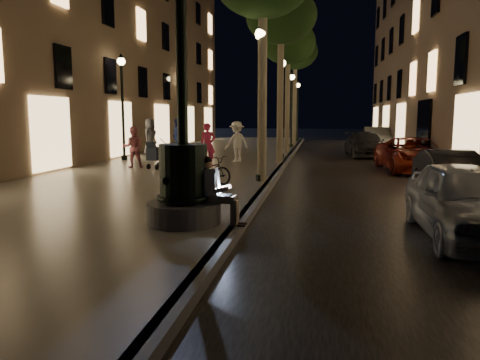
% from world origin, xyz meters
% --- Properties ---
extents(ground, '(120.00, 120.00, 0.00)m').
position_xyz_m(ground, '(0.00, 15.00, 0.00)').
color(ground, black).
rests_on(ground, ground).
extents(cobble_lane, '(6.00, 45.00, 0.02)m').
position_xyz_m(cobble_lane, '(3.00, 15.00, 0.01)').
color(cobble_lane, black).
rests_on(cobble_lane, ground).
extents(promenade, '(8.00, 45.00, 0.20)m').
position_xyz_m(promenade, '(-4.00, 15.00, 0.10)').
color(promenade, slate).
rests_on(promenade, ground).
extents(curb_strip, '(0.25, 45.00, 0.20)m').
position_xyz_m(curb_strip, '(0.00, 15.00, 0.10)').
color(curb_strip, '#59595B').
rests_on(curb_strip, ground).
extents(building_left, '(8.00, 36.00, 15.00)m').
position_xyz_m(building_left, '(-12.00, 18.00, 7.50)').
color(building_left, brown).
rests_on(building_left, ground).
extents(fountain_lamppost, '(1.40, 1.40, 5.21)m').
position_xyz_m(fountain_lamppost, '(-1.00, 2.00, 1.21)').
color(fountain_lamppost, '#59595B').
rests_on(fountain_lamppost, promenade).
extents(seated_man_laptop, '(0.91, 0.31, 1.28)m').
position_xyz_m(seated_man_laptop, '(-0.39, 2.00, 0.88)').
color(seated_man_laptop, gray).
rests_on(seated_man_laptop, promenade).
extents(tree_second, '(3.00, 3.00, 7.40)m').
position_xyz_m(tree_second, '(-0.20, 14.00, 6.33)').
color(tree_second, '#6B604C').
rests_on(tree_second, promenade).
extents(tree_third, '(3.00, 3.00, 7.20)m').
position_xyz_m(tree_third, '(-0.30, 20.00, 6.14)').
color(tree_third, '#6B604C').
rests_on(tree_third, promenade).
extents(tree_far, '(3.00, 3.00, 7.50)m').
position_xyz_m(tree_far, '(-0.22, 26.00, 6.43)').
color(tree_far, '#6B604C').
rests_on(tree_far, promenade).
extents(lamp_curb_a, '(0.36, 0.36, 4.81)m').
position_xyz_m(lamp_curb_a, '(-0.30, 8.00, 3.24)').
color(lamp_curb_a, black).
rests_on(lamp_curb_a, promenade).
extents(lamp_curb_b, '(0.36, 0.36, 4.81)m').
position_xyz_m(lamp_curb_b, '(-0.30, 16.00, 3.24)').
color(lamp_curb_b, black).
rests_on(lamp_curb_b, promenade).
extents(lamp_curb_c, '(0.36, 0.36, 4.81)m').
position_xyz_m(lamp_curb_c, '(-0.30, 24.00, 3.24)').
color(lamp_curb_c, black).
rests_on(lamp_curb_c, promenade).
extents(lamp_curb_d, '(0.36, 0.36, 4.81)m').
position_xyz_m(lamp_curb_d, '(-0.30, 32.00, 3.24)').
color(lamp_curb_d, black).
rests_on(lamp_curb_d, promenade).
extents(lamp_left_b, '(0.36, 0.36, 4.81)m').
position_xyz_m(lamp_left_b, '(-7.40, 14.00, 3.24)').
color(lamp_left_b, black).
rests_on(lamp_left_b, promenade).
extents(lamp_left_c, '(0.36, 0.36, 4.81)m').
position_xyz_m(lamp_left_c, '(-7.40, 24.00, 3.24)').
color(lamp_left_c, black).
rests_on(lamp_left_c, promenade).
extents(stroller, '(0.69, 1.15, 1.16)m').
position_xyz_m(stroller, '(-4.61, 10.67, 0.78)').
color(stroller, black).
rests_on(stroller, promenade).
extents(car_front, '(1.66, 4.11, 1.40)m').
position_xyz_m(car_front, '(4.16, 2.50, 0.70)').
color(car_front, '#A7AAAE').
rests_on(car_front, ground).
extents(car_second, '(1.46, 3.84, 1.25)m').
position_xyz_m(car_second, '(5.20, 7.57, 0.62)').
color(car_second, black).
rests_on(car_second, ground).
extents(car_third, '(2.64, 5.07, 1.36)m').
position_xyz_m(car_third, '(5.20, 13.10, 0.68)').
color(car_third, maroon).
rests_on(car_third, ground).
extents(car_rear, '(2.20, 4.73, 1.34)m').
position_xyz_m(car_rear, '(4.00, 20.12, 0.67)').
color(car_rear, '#303135').
rests_on(car_rear, ground).
extents(car_fifth, '(1.80, 4.60, 1.49)m').
position_xyz_m(car_fifth, '(5.20, 25.28, 0.75)').
color(car_fifth, '#9A9A95').
rests_on(car_fifth, ground).
extents(pedestrian_red, '(0.73, 0.61, 1.73)m').
position_xyz_m(pedestrian_red, '(-2.89, 11.81, 1.07)').
color(pedestrian_red, '#BC254B').
rests_on(pedestrian_red, promenade).
extents(pedestrian_pink, '(0.95, 0.85, 1.61)m').
position_xyz_m(pedestrian_pink, '(-5.67, 10.92, 1.00)').
color(pedestrian_pink, '#C06572').
rests_on(pedestrian_pink, promenade).
extents(pedestrian_white, '(1.30, 1.25, 1.78)m').
position_xyz_m(pedestrian_white, '(-2.09, 13.94, 1.09)').
color(pedestrian_white, silver).
rests_on(pedestrian_white, promenade).
extents(pedestrian_blue, '(1.04, 1.18, 1.91)m').
position_xyz_m(pedestrian_blue, '(-5.45, 16.05, 1.16)').
color(pedestrian_blue, navy).
rests_on(pedestrian_blue, promenade).
extents(pedestrian_dark, '(0.71, 0.99, 1.90)m').
position_xyz_m(pedestrian_dark, '(-7.00, 16.33, 1.15)').
color(pedestrian_dark, '#36373B').
rests_on(pedestrian_dark, promenade).
extents(bicycle, '(1.68, 1.14, 0.84)m').
position_xyz_m(bicycle, '(-1.76, 7.17, 0.62)').
color(bicycle, black).
rests_on(bicycle, promenade).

